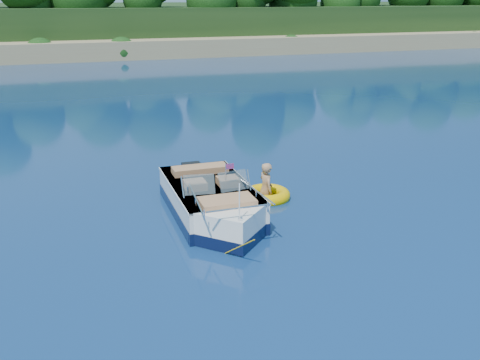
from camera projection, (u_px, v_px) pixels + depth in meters
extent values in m
plane|color=#0B254D|center=(325.00, 210.00, 12.94)|extent=(160.00, 160.00, 0.00)
cube|color=#9A8159|center=(122.00, 50.00, 46.77)|extent=(170.00, 8.00, 2.00)
cube|color=black|center=(96.00, 28.00, 70.75)|extent=(170.00, 56.00, 6.00)
cylinder|color=black|center=(115.00, 15.00, 49.44)|extent=(0.44, 0.44, 3.60)
cylinder|color=black|center=(319.00, 19.00, 53.97)|extent=(0.44, 0.44, 2.60)
cube|color=white|center=(210.00, 202.00, 12.74)|extent=(1.79, 3.35, 0.93)
cube|color=white|center=(229.00, 228.00, 11.32)|extent=(1.76, 1.76, 0.93)
cube|color=#0B1333|center=(210.00, 207.00, 12.78)|extent=(1.82, 3.38, 0.26)
cube|color=#0B1333|center=(230.00, 233.00, 11.36)|extent=(1.80, 1.80, 0.26)
cube|color=tan|center=(207.00, 188.00, 12.89)|extent=(1.43, 2.35, 0.09)
cube|color=white|center=(209.00, 185.00, 12.59)|extent=(1.83, 3.35, 0.05)
cube|color=black|center=(192.00, 177.00, 14.36)|extent=(0.49, 0.31, 0.79)
cube|color=#8C9EA5|center=(199.00, 185.00, 11.84)|extent=(0.71, 0.33, 0.43)
cube|color=#8C9EA5|center=(233.00, 181.00, 12.08)|extent=(0.71, 0.32, 0.43)
cube|color=tan|center=(195.00, 188.00, 12.27)|extent=(0.49, 0.49, 0.35)
cube|color=tan|center=(228.00, 185.00, 12.51)|extent=(0.49, 0.49, 0.35)
cube|color=tan|center=(200.00, 173.00, 13.38)|extent=(1.38, 0.50, 0.34)
cube|color=tan|center=(227.00, 205.00, 11.33)|extent=(1.17, 0.67, 0.30)
cylinder|color=white|center=(239.00, 202.00, 10.45)|extent=(0.02, 0.02, 0.75)
cube|color=red|center=(230.00, 166.00, 11.94)|extent=(0.19, 0.02, 0.12)
cube|color=silver|center=(240.00, 219.00, 10.52)|extent=(0.09, 0.05, 0.04)
cylinder|color=gold|center=(239.00, 247.00, 10.35)|extent=(0.34, 0.90, 0.67)
torus|color=#FFBF00|center=(267.00, 195.00, 13.71)|extent=(1.35, 1.35, 0.32)
torus|color=red|center=(267.00, 195.00, 13.71)|extent=(1.11, 1.11, 0.11)
imported|color=tan|center=(265.00, 199.00, 13.66)|extent=(0.42, 0.82, 1.55)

